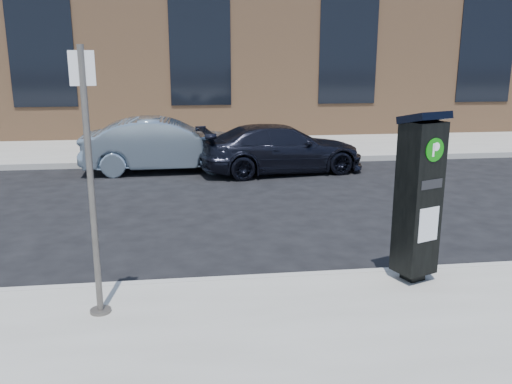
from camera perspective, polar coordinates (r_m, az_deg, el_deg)
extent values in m
plane|color=black|center=(7.06, -2.24, -10.04)|extent=(120.00, 120.00, 0.00)
cube|color=gray|center=(20.61, -5.86, 6.34)|extent=(60.00, 12.00, 0.15)
cube|color=#9E9B93|center=(7.01, -2.23, -9.55)|extent=(60.00, 0.12, 0.16)
cube|color=#9E9B93|center=(14.71, -5.14, 3.15)|extent=(60.00, 0.12, 0.16)
cube|color=#9C6D47|center=(23.44, -6.36, 16.90)|extent=(28.00, 10.00, 8.00)
cube|color=black|center=(18.91, -21.67, 13.62)|extent=(2.00, 0.06, 3.50)
cube|color=black|center=(18.39, -5.90, 14.53)|extent=(2.00, 0.06, 3.50)
cube|color=black|center=(19.21, 9.68, 14.39)|extent=(2.00, 0.06, 3.50)
cube|color=black|center=(21.21, 23.08, 13.46)|extent=(2.00, 0.06, 3.50)
cube|color=black|center=(7.19, 16.14, -8.36)|extent=(0.29, 0.29, 0.11)
cube|color=black|center=(6.88, 16.71, -0.67)|extent=(0.55, 0.52, 1.88)
cube|color=black|center=(6.71, 17.31, 7.50)|extent=(0.61, 0.58, 0.17)
cylinder|color=#085E08|center=(6.62, 18.30, 4.23)|extent=(0.26, 0.11, 0.28)
cube|color=white|center=(6.62, 18.30, 4.23)|extent=(0.10, 0.04, 0.16)
cube|color=silver|center=(6.83, 17.70, -3.29)|extent=(0.29, 0.12, 0.42)
cube|color=black|center=(6.70, 18.03, 0.78)|extent=(0.31, 0.13, 0.11)
cylinder|color=#5D5852|center=(6.34, -16.03, -11.91)|extent=(0.23, 0.23, 0.03)
cylinder|color=#5D5852|center=(5.87, -16.97, 0.56)|extent=(0.07, 0.07, 2.85)
cube|color=silver|center=(5.72, -17.86, 12.30)|extent=(0.25, 0.05, 0.34)
imported|color=gray|center=(14.00, -9.62, 4.93)|extent=(4.14, 1.55, 1.35)
imported|color=black|center=(13.69, 2.70, 4.59)|extent=(4.34, 2.22, 1.20)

